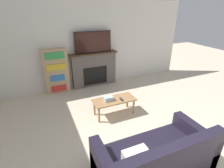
{
  "coord_description": "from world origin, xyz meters",
  "views": [
    {
      "loc": [
        -1.6,
        -0.88,
        2.53
      ],
      "look_at": [
        -0.0,
        2.76,
        0.74
      ],
      "focal_mm": 28.0,
      "sensor_mm": 36.0,
      "label": 1
    }
  ],
  "objects_px": {
    "tv": "(93,42)",
    "coffee_table": "(114,102)",
    "bookshelf": "(56,71)",
    "fireplace": "(94,69)",
    "couch": "(154,161)"
  },
  "relations": [
    {
      "from": "tv",
      "to": "coffee_table",
      "type": "xyz_separation_m",
      "value": [
        -0.12,
        -1.88,
        -1.11
      ]
    },
    {
      "from": "coffee_table",
      "to": "tv",
      "type": "bearing_deg",
      "value": 86.31
    },
    {
      "from": "tv",
      "to": "bookshelf",
      "type": "distance_m",
      "value": 1.45
    },
    {
      "from": "fireplace",
      "to": "tv",
      "type": "bearing_deg",
      "value": -90.0
    },
    {
      "from": "couch",
      "to": "fireplace",
      "type": "bearing_deg",
      "value": 85.97
    },
    {
      "from": "fireplace",
      "to": "coffee_table",
      "type": "xyz_separation_m",
      "value": [
        -0.12,
        -1.9,
        -0.21
      ]
    },
    {
      "from": "fireplace",
      "to": "couch",
      "type": "distance_m",
      "value": 3.77
    },
    {
      "from": "fireplace",
      "to": "coffee_table",
      "type": "relative_size",
      "value": 1.51
    },
    {
      "from": "fireplace",
      "to": "bookshelf",
      "type": "relative_size",
      "value": 1.14
    },
    {
      "from": "tv",
      "to": "bookshelf",
      "type": "xyz_separation_m",
      "value": [
        -1.22,
        -0.0,
        -0.78
      ]
    },
    {
      "from": "tv",
      "to": "fireplace",
      "type": "bearing_deg",
      "value": 90.0
    },
    {
      "from": "bookshelf",
      "to": "tv",
      "type": "bearing_deg",
      "value": 0.16
    },
    {
      "from": "couch",
      "to": "bookshelf",
      "type": "relative_size",
      "value": 1.31
    },
    {
      "from": "couch",
      "to": "bookshelf",
      "type": "bearing_deg",
      "value": 104.35
    },
    {
      "from": "coffee_table",
      "to": "bookshelf",
      "type": "bearing_deg",
      "value": 120.29
    }
  ]
}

